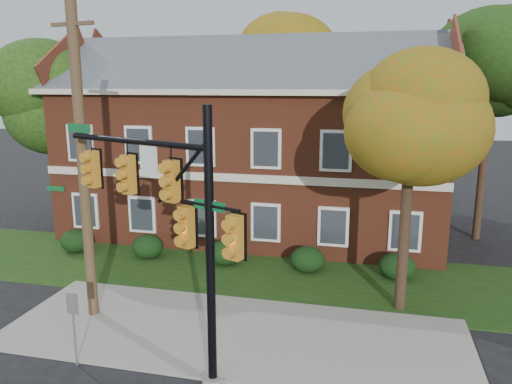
% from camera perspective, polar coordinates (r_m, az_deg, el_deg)
% --- Properties ---
extents(ground, '(120.00, 120.00, 0.00)m').
position_cam_1_polar(ground, '(14.95, -3.72, -17.73)').
color(ground, black).
rests_on(ground, ground).
extents(sidewalk, '(14.00, 5.00, 0.08)m').
position_cam_1_polar(sidewalk, '(15.77, -2.62, -15.85)').
color(sidewalk, gray).
rests_on(sidewalk, ground).
extents(grass_strip, '(30.00, 6.00, 0.04)m').
position_cam_1_polar(grass_strip, '(20.19, 1.31, -9.37)').
color(grass_strip, '#193811').
rests_on(grass_strip, ground).
extents(apartment_building, '(18.80, 8.80, 9.74)m').
position_cam_1_polar(apartment_building, '(25.13, -0.27, 6.63)').
color(apartment_building, brown).
rests_on(apartment_building, ground).
extents(hedge_far_left, '(1.40, 1.26, 1.05)m').
position_cam_1_polar(hedge_far_left, '(24.02, -19.89, -5.27)').
color(hedge_far_left, black).
rests_on(hedge_far_left, ground).
extents(hedge_left, '(1.40, 1.26, 1.05)m').
position_cam_1_polar(hedge_left, '(22.35, -12.30, -6.11)').
color(hedge_left, black).
rests_on(hedge_left, ground).
extents(hedge_center, '(1.40, 1.26, 1.05)m').
position_cam_1_polar(hedge_center, '(21.12, -3.63, -6.94)').
color(hedge_center, black).
rests_on(hedge_center, ground).
extents(hedge_right, '(1.40, 1.26, 1.05)m').
position_cam_1_polar(hedge_right, '(20.42, 5.89, -7.66)').
color(hedge_right, black).
rests_on(hedge_right, ground).
extents(hedge_far_right, '(1.40, 1.26, 1.05)m').
position_cam_1_polar(hedge_far_right, '(20.32, 15.83, -8.19)').
color(hedge_far_right, black).
rests_on(hedge_far_right, ground).
extents(tree_near_right, '(4.50, 4.25, 8.58)m').
position_cam_1_polar(tree_near_right, '(16.30, 18.27, 8.85)').
color(tree_near_right, black).
rests_on(tree_near_right, ground).
extents(tree_left_rear, '(5.40, 5.10, 8.88)m').
position_cam_1_polar(tree_left_rear, '(27.96, -20.94, 9.89)').
color(tree_left_rear, black).
rests_on(tree_left_rear, ground).
extents(tree_right_rear, '(6.30, 5.95, 10.62)m').
position_cam_1_polar(tree_right_rear, '(25.76, 26.17, 12.52)').
color(tree_right_rear, black).
rests_on(tree_right_rear, ground).
extents(tree_far_rear, '(6.84, 6.46, 11.52)m').
position_cam_1_polar(tree_far_rear, '(32.50, 5.46, 14.67)').
color(tree_far_rear, black).
rests_on(tree_far_rear, ground).
extents(traffic_signal, '(5.89, 2.51, 7.02)m').
position_cam_1_polar(traffic_signal, '(12.72, -9.65, -2.09)').
color(traffic_signal, gray).
rests_on(traffic_signal, ground).
extents(utility_pole, '(1.54, 0.39, 9.95)m').
position_cam_1_polar(utility_pole, '(16.29, -19.20, 3.03)').
color(utility_pole, '#4E3D24').
rests_on(utility_pole, ground).
extents(sign_post, '(0.30, 0.07, 2.09)m').
position_cam_1_polar(sign_post, '(14.47, -20.17, -13.25)').
color(sign_post, slate).
rests_on(sign_post, ground).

